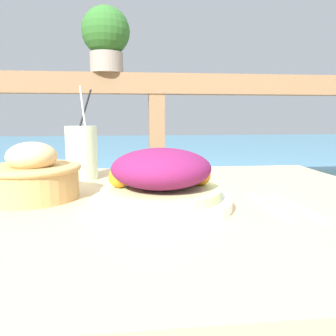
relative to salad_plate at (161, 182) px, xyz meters
The scene contains 9 objects.
patio_table 0.18m from the salad_plate, 45.92° to the left, with size 0.95×0.85×0.77m.
railing_fence 0.91m from the salad_plate, 86.26° to the left, with size 2.80×0.08×1.13m.
sea_backdrop 3.45m from the salad_plate, 89.00° to the left, with size 12.00×4.00×0.59m.
salad_plate is the anchor object (origin of this frame).
drink_glass 0.37m from the salad_plate, 121.81° to the left, with size 0.09×0.09×0.25m.
bread_basket 0.28m from the salad_plate, 159.38° to the left, with size 0.20×0.20×0.12m.
potted_plant 1.03m from the salad_plate, 99.97° to the left, with size 0.21×0.21×0.28m.
fork 0.21m from the salad_plate, ahead, with size 0.02×0.18×0.00m.
knife 0.26m from the salad_plate, ahead, with size 0.03×0.18×0.00m.
Camera 1 is at (-0.11, -0.67, 0.94)m, focal length 35.00 mm.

